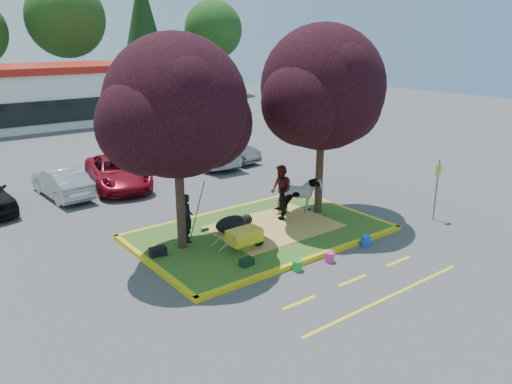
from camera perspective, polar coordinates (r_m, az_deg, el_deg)
ground at (r=17.12m, az=0.51°, el=-4.90°), size 90.00×90.00×0.00m
median_island at (r=17.09m, az=0.51°, el=-4.66°), size 8.00×5.00×0.15m
curb_near at (r=15.30m, az=6.50°, el=-7.53°), size 8.30×0.16×0.15m
curb_far at (r=19.06m, az=-4.25°, el=-2.33°), size 8.30×0.16×0.15m
curb_left at (r=15.15m, az=-11.90°, el=-8.09°), size 0.16×5.30×0.15m
curb_right at (r=19.70m, az=9.94°, el=-1.88°), size 0.16×5.30×0.15m
straw_bedding at (r=17.41m, az=2.08°, el=-3.97°), size 4.20×3.00×0.01m
tree_purple_left at (r=14.79m, az=-9.01°, el=8.89°), size 5.06×4.20×6.51m
tree_purple_right at (r=18.01m, az=7.70°, el=11.09°), size 5.30×4.40×6.82m
fire_lane_stripe_a at (r=13.07m, az=4.98°, el=-12.48°), size 1.10×0.12×0.01m
fire_lane_stripe_b at (r=14.34m, az=11.01°, el=-9.88°), size 1.10×0.12×0.01m
fire_lane_stripe_c at (r=15.76m, az=15.93°, el=-7.64°), size 1.10×0.12×0.01m
fire_lane_long at (r=13.68m, az=14.81°, el=-11.58°), size 6.00×0.10×0.01m
retail_building at (r=42.36m, az=-21.43°, el=10.51°), size 20.40×8.40×4.40m
treeline at (r=51.30m, az=-26.22°, el=17.13°), size 46.58×7.80×14.63m
cow at (r=18.54m, az=4.97°, el=-0.42°), size 1.79×1.23×1.38m
calf at (r=16.93m, az=-2.78°, el=-3.65°), size 1.41×1.08×0.54m
handler at (r=16.10m, az=-7.88°, el=-2.93°), size 0.53×0.67×1.59m
visitor_a at (r=18.45m, az=2.90°, el=0.27°), size 0.89×1.03×1.83m
visitor_b at (r=17.91m, az=3.00°, el=-1.34°), size 0.52×0.76×1.19m
wheelbarrow at (r=15.34m, az=-1.30°, el=-5.07°), size 1.86×0.63×0.70m
gear_bag_dark at (r=15.45m, az=-11.15°, el=-6.68°), size 0.54×0.33×0.26m
gear_bag_green at (r=14.55m, az=-1.06°, el=-8.00°), size 0.41×0.27×0.21m
sign_post at (r=19.23m, az=19.99°, el=0.91°), size 0.32×0.06×2.27m
bucket_green at (r=14.61m, az=4.75°, el=-8.37°), size 0.33×0.33×0.31m
bucket_pink at (r=15.25m, az=8.42°, el=-7.39°), size 0.36×0.36×0.30m
bucket_blue at (r=16.58m, az=12.43°, el=-5.46°), size 0.38×0.38×0.34m
car_silver at (r=22.44m, az=-21.32°, el=1.07°), size 1.59×3.96×1.28m
car_red at (r=23.14m, az=-15.52°, el=2.23°), size 3.17×5.29×1.37m
car_white at (r=26.36m, az=-5.92°, el=4.71°), size 2.26×5.15×1.47m
car_grey at (r=27.07m, az=-3.08°, el=4.86°), size 1.79×3.90×1.24m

